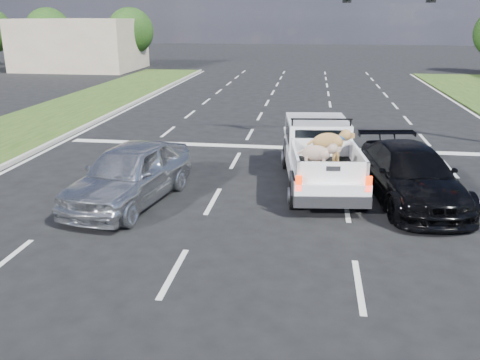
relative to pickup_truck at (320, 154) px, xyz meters
name	(u,v)px	position (x,y,z in m)	size (l,w,h in m)	color
ground	(264,279)	(-1.04, -5.86, -0.91)	(160.00, 160.00, 0.00)	black
road_markings	(284,175)	(-1.04, 0.70, -0.91)	(17.75, 60.00, 0.01)	silver
curb_left	(3,167)	(-10.09, 0.14, -0.84)	(0.15, 60.00, 0.14)	#A4A197
building_left	(81,44)	(-21.04, 30.14, 1.29)	(10.00, 8.00, 4.40)	#C3B295
tree_far_b	(48,31)	(-25.04, 32.14, 2.38)	(4.20, 4.20, 5.40)	#332114
tree_far_c	(130,31)	(-17.04, 32.14, 2.38)	(4.20, 4.20, 5.40)	#332114
pickup_truck	(320,154)	(0.00, 0.00, 0.00)	(2.41, 5.36, 1.95)	black
silver_sedan	(130,174)	(-4.93, -2.23, -0.12)	(1.86, 4.63, 1.58)	#BABDC2
black_coupe	(410,175)	(2.37, -1.07, -0.19)	(2.02, 4.96, 1.44)	black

